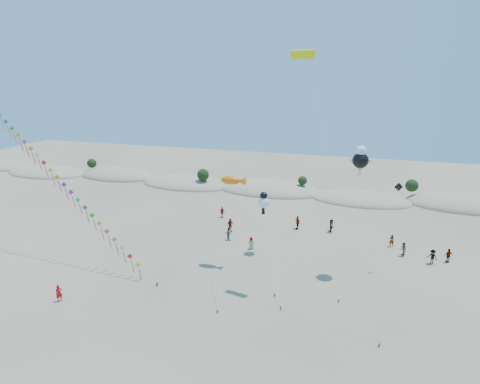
{
  "coord_description": "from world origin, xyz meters",
  "views": [
    {
      "loc": [
        15.13,
        -22.95,
        20.55
      ],
      "look_at": [
        3.97,
        14.0,
        8.98
      ],
      "focal_mm": 30.0,
      "sensor_mm": 36.0,
      "label": 1
    }
  ],
  "objects_px": {
    "parafoil_kite": "(304,60)",
    "flyer_foreground": "(59,293)",
    "fish_kite": "(233,181)",
    "kite_train": "(55,175)"
  },
  "relations": [
    {
      "from": "kite_train",
      "to": "flyer_foreground",
      "type": "xyz_separation_m",
      "value": [
        6.49,
        -8.61,
        -8.72
      ]
    },
    {
      "from": "parafoil_kite",
      "to": "flyer_foreground",
      "type": "bearing_deg",
      "value": -152.53
    },
    {
      "from": "fish_kite",
      "to": "flyer_foreground",
      "type": "height_order",
      "value": "fish_kite"
    },
    {
      "from": "fish_kite",
      "to": "parafoil_kite",
      "type": "xyz_separation_m",
      "value": [
        7.3,
        -2.0,
        12.14
      ]
    },
    {
      "from": "kite_train",
      "to": "flyer_foreground",
      "type": "relative_size",
      "value": 16.02
    },
    {
      "from": "fish_kite",
      "to": "parafoil_kite",
      "type": "relative_size",
      "value": 0.48
    },
    {
      "from": "flyer_foreground",
      "to": "kite_train",
      "type": "bearing_deg",
      "value": 70.24
    },
    {
      "from": "kite_train",
      "to": "flyer_foreground",
      "type": "distance_m",
      "value": 13.87
    },
    {
      "from": "parafoil_kite",
      "to": "flyer_foreground",
      "type": "height_order",
      "value": "parafoil_kite"
    },
    {
      "from": "parafoil_kite",
      "to": "flyer_foreground",
      "type": "xyz_separation_m",
      "value": [
        -20.36,
        -10.59,
        -20.77
      ]
    }
  ]
}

